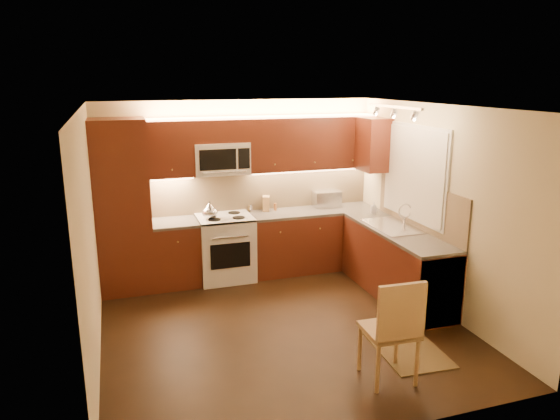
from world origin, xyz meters
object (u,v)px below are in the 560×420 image
object	(u,v)px
toaster_oven	(326,198)
knife_block	(266,203)
stove	(225,248)
soap_bottle	(374,208)
microwave	(221,158)
sink	(393,221)
dining_chair	(389,328)
kettle	(210,210)

from	to	relation	value
toaster_oven	knife_block	xyz separation A→B (m)	(-0.94, 0.02, -0.01)
stove	soap_bottle	world-z (taller)	soap_bottle
microwave	sink	distance (m)	2.48
knife_block	dining_chair	distance (m)	3.23
microwave	knife_block	distance (m)	0.98
toaster_oven	knife_block	distance (m)	0.95
soap_bottle	dining_chair	world-z (taller)	soap_bottle
toaster_oven	knife_block	bearing A→B (deg)	-179.14
soap_bottle	toaster_oven	bearing A→B (deg)	144.64
toaster_oven	soap_bottle	xyz separation A→B (m)	(0.49, -0.61, -0.04)
sink	soap_bottle	xyz separation A→B (m)	(0.10, 0.70, 0.01)
microwave	soap_bottle	world-z (taller)	microwave
stove	microwave	distance (m)	1.27
microwave	knife_block	xyz separation A→B (m)	(0.67, 0.07, -0.71)
stove	microwave	bearing A→B (deg)	90.00
kettle	dining_chair	xyz separation A→B (m)	(1.14, -2.90, -0.52)
sink	dining_chair	distance (m)	2.19
microwave	sink	size ratio (longest dim) A/B	0.88
kettle	sink	bearing A→B (deg)	-19.20
stove	toaster_oven	distance (m)	1.72
kettle	soap_bottle	distance (m)	2.34
microwave	knife_block	world-z (taller)	microwave
kettle	dining_chair	world-z (taller)	kettle
microwave	kettle	size ratio (longest dim) A/B	3.05
microwave	soap_bottle	size ratio (longest dim) A/B	4.67
soap_bottle	kettle	bearing A→B (deg)	-172.31
microwave	toaster_oven	xyz separation A→B (m)	(1.61, 0.05, -0.70)
toaster_oven	soap_bottle	bearing A→B (deg)	-49.11
knife_block	stove	bearing A→B (deg)	-145.59
toaster_oven	sink	bearing A→B (deg)	-71.28
knife_block	soap_bottle	world-z (taller)	knife_block
kettle	knife_block	bearing A→B (deg)	24.19
sink	knife_block	bearing A→B (deg)	134.98
sink	knife_block	world-z (taller)	knife_block
stove	knife_block	xyz separation A→B (m)	(0.67, 0.21, 0.55)
toaster_oven	knife_block	size ratio (longest dim) A/B	1.85
knife_block	microwave	bearing A→B (deg)	-156.65
stove	dining_chair	distance (m)	3.12
stove	kettle	distance (m)	0.63
sink	toaster_oven	bearing A→B (deg)	106.47
sink	knife_block	distance (m)	1.89
microwave	dining_chair	bearing A→B (deg)	-73.46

